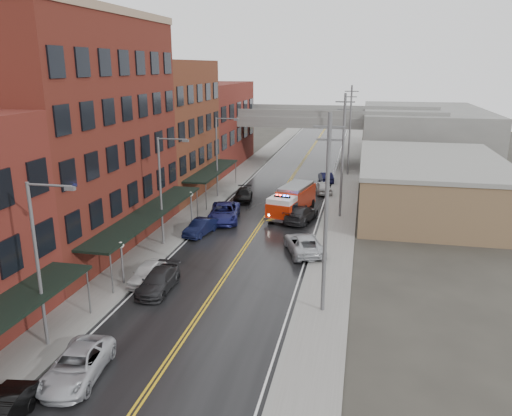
# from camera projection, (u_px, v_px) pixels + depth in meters

# --- Properties ---
(road) EXTENTS (11.00, 160.00, 0.02)m
(road) POSITION_uv_depth(u_px,v_px,m) (258.00, 228.00, 45.93)
(road) COLOR black
(road) RESTS_ON ground
(sidewalk_left) EXTENTS (3.00, 160.00, 0.15)m
(sidewalk_left) POSITION_uv_depth(u_px,v_px,m) (183.00, 222.00, 47.39)
(sidewalk_left) COLOR slate
(sidewalk_left) RESTS_ON ground
(sidewalk_right) EXTENTS (3.00, 160.00, 0.15)m
(sidewalk_right) POSITION_uv_depth(u_px,v_px,m) (338.00, 233.00, 44.43)
(sidewalk_right) COLOR slate
(sidewalk_right) RESTS_ON ground
(curb_left) EXTENTS (0.30, 160.00, 0.15)m
(curb_left) POSITION_uv_depth(u_px,v_px,m) (199.00, 224.00, 47.06)
(curb_left) COLOR gray
(curb_left) RESTS_ON ground
(curb_right) EXTENTS (0.30, 160.00, 0.15)m
(curb_right) POSITION_uv_depth(u_px,v_px,m) (319.00, 232.00, 44.76)
(curb_right) COLOR gray
(curb_right) RESTS_ON ground
(brick_building_b) EXTENTS (9.00, 20.00, 18.00)m
(brick_building_b) POSITION_uv_depth(u_px,v_px,m) (76.00, 137.00, 39.57)
(brick_building_b) COLOR #521B15
(brick_building_b) RESTS_ON ground
(brick_building_c) EXTENTS (9.00, 15.00, 15.00)m
(brick_building_c) POSITION_uv_depth(u_px,v_px,m) (162.00, 129.00, 56.43)
(brick_building_c) COLOR #5B2B1B
(brick_building_c) RESTS_ON ground
(brick_building_far) EXTENTS (9.00, 20.00, 12.00)m
(brick_building_far) POSITION_uv_depth(u_px,v_px,m) (209.00, 125.00, 73.29)
(brick_building_far) COLOR maroon
(brick_building_far) RESTS_ON ground
(tan_building) EXTENTS (14.00, 22.00, 5.00)m
(tan_building) POSITION_uv_depth(u_px,v_px,m) (430.00, 186.00, 51.39)
(tan_building) COLOR brown
(tan_building) RESTS_ON ground
(right_far_block) EXTENTS (18.00, 30.00, 8.00)m
(right_far_block) POSITION_uv_depth(u_px,v_px,m) (422.00, 134.00, 78.77)
(right_far_block) COLOR slate
(right_far_block) RESTS_ON ground
(awning_1) EXTENTS (2.60, 18.00, 3.09)m
(awning_1) POSITION_uv_depth(u_px,v_px,m) (149.00, 214.00, 40.05)
(awning_1) COLOR black
(awning_1) RESTS_ON ground
(awning_2) EXTENTS (2.60, 13.00, 3.09)m
(awning_2) POSITION_uv_depth(u_px,v_px,m) (213.00, 170.00, 56.50)
(awning_2) COLOR black
(awning_2) RESTS_ON ground
(globe_lamp_1) EXTENTS (0.44, 0.44, 3.12)m
(globe_lamp_1) POSITION_uv_depth(u_px,v_px,m) (121.00, 253.00, 33.44)
(globe_lamp_1) COLOR #59595B
(globe_lamp_1) RESTS_ON ground
(globe_lamp_2) EXTENTS (0.44, 0.44, 3.12)m
(globe_lamp_2) POSITION_uv_depth(u_px,v_px,m) (191.00, 200.00, 46.59)
(globe_lamp_2) COLOR #59595B
(globe_lamp_2) RESTS_ON ground
(street_lamp_0) EXTENTS (2.64, 0.22, 9.00)m
(street_lamp_0) POSITION_uv_depth(u_px,v_px,m) (41.00, 256.00, 25.16)
(street_lamp_0) COLOR #59595B
(street_lamp_0) RESTS_ON ground
(street_lamp_1) EXTENTS (2.64, 0.22, 9.00)m
(street_lamp_1) POSITION_uv_depth(u_px,v_px,m) (163.00, 185.00, 40.19)
(street_lamp_1) COLOR #59595B
(street_lamp_1) RESTS_ON ground
(street_lamp_2) EXTENTS (2.64, 0.22, 9.00)m
(street_lamp_2) POSITION_uv_depth(u_px,v_px,m) (219.00, 152.00, 55.23)
(street_lamp_2) COLOR #59595B
(street_lamp_2) RESTS_ON ground
(utility_pole_0) EXTENTS (1.80, 0.24, 12.00)m
(utility_pole_0) POSITION_uv_depth(u_px,v_px,m) (326.00, 213.00, 28.64)
(utility_pole_0) COLOR #59595B
(utility_pole_0) RESTS_ON ground
(utility_pole_1) EXTENTS (1.80, 0.24, 12.00)m
(utility_pole_1) POSITION_uv_depth(u_px,v_px,m) (343.00, 154.00, 47.43)
(utility_pole_1) COLOR #59595B
(utility_pole_1) RESTS_ON ground
(utility_pole_2) EXTENTS (1.80, 0.24, 12.00)m
(utility_pole_2) POSITION_uv_depth(u_px,v_px,m) (350.00, 129.00, 66.23)
(utility_pole_2) COLOR #59595B
(utility_pole_2) RESTS_ON ground
(overpass) EXTENTS (40.00, 10.00, 7.50)m
(overpass) POSITION_uv_depth(u_px,v_px,m) (302.00, 124.00, 74.35)
(overpass) COLOR slate
(overpass) RESTS_ON ground
(fire_truck) EXTENTS (4.38, 8.13, 2.84)m
(fire_truck) POSITION_uv_depth(u_px,v_px,m) (292.00, 200.00, 49.62)
(fire_truck) COLOR #BB2208
(fire_truck) RESTS_ON ground
(parked_car_left_2) EXTENTS (2.88, 5.19, 1.37)m
(parked_car_left_2) POSITION_uv_depth(u_px,v_px,m) (77.00, 365.00, 23.75)
(parked_car_left_2) COLOR #AEB0B7
(parked_car_left_2) RESTS_ON ground
(parked_car_left_3) EXTENTS (1.99, 4.68, 1.35)m
(parked_car_left_3) POSITION_uv_depth(u_px,v_px,m) (158.00, 281.00, 33.06)
(parked_car_left_3) COLOR #232326
(parked_car_left_3) RESTS_ON ground
(parked_car_left_4) EXTENTS (1.66, 4.07, 1.38)m
(parked_car_left_4) POSITION_uv_depth(u_px,v_px,m) (147.00, 273.00, 34.35)
(parked_car_left_4) COLOR silver
(parked_car_left_4) RESTS_ON ground
(parked_car_left_5) EXTENTS (2.25, 4.36, 1.37)m
(parked_car_left_5) POSITION_uv_depth(u_px,v_px,m) (201.00, 227.00, 44.04)
(parked_car_left_5) COLOR black
(parked_car_left_5) RESTS_ON ground
(parked_car_left_6) EXTENTS (3.78, 6.38, 1.66)m
(parked_car_left_6) POSITION_uv_depth(u_px,v_px,m) (224.00, 212.00, 47.93)
(parked_car_left_6) COLOR navy
(parked_car_left_6) RESTS_ON ground
(parked_car_left_7) EXTENTS (2.50, 4.78, 1.32)m
(parked_car_left_7) POSITION_uv_depth(u_px,v_px,m) (243.00, 195.00, 55.12)
(parked_car_left_7) COLOR black
(parked_car_left_7) RESTS_ON ground
(parked_car_right_0) EXTENTS (4.23, 6.03, 1.53)m
(parked_car_right_0) POSITION_uv_depth(u_px,v_px,m) (304.00, 244.00, 39.70)
(parked_car_right_0) COLOR #AFB2B7
(parked_car_right_0) RESTS_ON ground
(parked_car_right_1) EXTENTS (3.25, 5.65, 1.54)m
(parked_car_right_1) POSITION_uv_depth(u_px,v_px,m) (301.00, 214.00, 47.75)
(parked_car_right_1) COLOR #242426
(parked_car_right_1) RESTS_ON ground
(parked_car_right_2) EXTENTS (2.77, 4.58, 1.46)m
(parked_car_right_2) POSITION_uv_depth(u_px,v_px,m) (323.00, 187.00, 58.33)
(parked_car_right_2) COLOR silver
(parked_car_right_2) RESTS_ON ground
(parked_car_right_3) EXTENTS (2.38, 4.27, 1.33)m
(parked_car_right_3) POSITION_uv_depth(u_px,v_px,m) (326.00, 177.00, 63.89)
(parked_car_right_3) COLOR black
(parked_car_right_3) RESTS_ON ground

